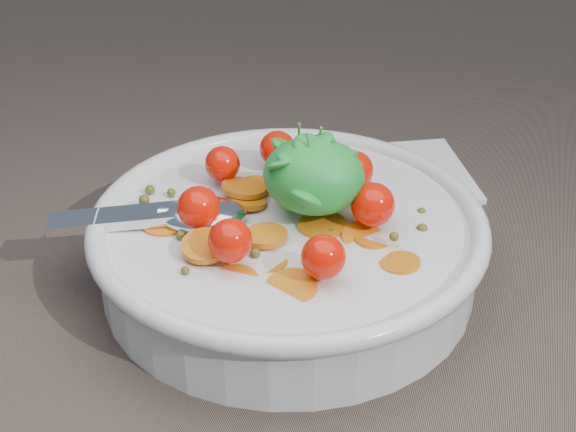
# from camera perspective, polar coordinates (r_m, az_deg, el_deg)

# --- Properties ---
(ground) EXTENTS (6.00, 6.00, 0.00)m
(ground) POSITION_cam_1_polar(r_m,az_deg,el_deg) (0.67, -0.47, -3.47)
(ground) COLOR brown
(ground) RESTS_ON ground
(bowl) EXTENTS (0.33, 0.31, 0.13)m
(bowl) POSITION_cam_1_polar(r_m,az_deg,el_deg) (0.63, -0.00, -1.85)
(bowl) COLOR silver
(bowl) RESTS_ON ground
(napkin) EXTENTS (0.19, 0.18, 0.01)m
(napkin) POSITION_cam_1_polar(r_m,az_deg,el_deg) (0.80, 7.44, 2.94)
(napkin) COLOR white
(napkin) RESTS_ON ground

